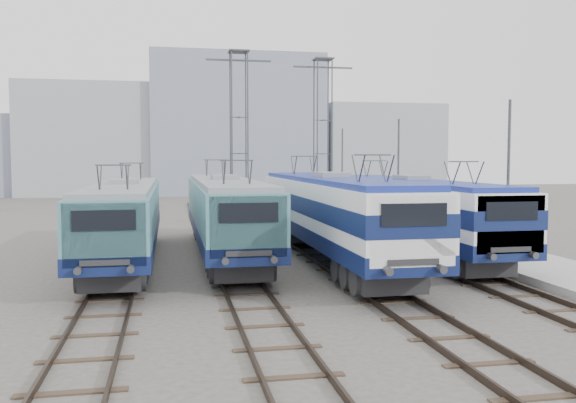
{
  "coord_description": "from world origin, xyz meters",
  "views": [
    {
      "loc": [
        -4.78,
        -20.34,
        4.64
      ],
      "look_at": [
        0.54,
        7.0,
        2.68
      ],
      "focal_mm": 38.0,
      "sensor_mm": 36.0,
      "label": 1
    }
  ],
  "objects_px": {
    "locomotive_far_right": "(412,208)",
    "catenary_tower_east": "(323,132)",
    "locomotive_center_left": "(225,210)",
    "mast_front": "(508,187)",
    "locomotive_far_left": "(124,215)",
    "locomotive_center_right": "(332,210)",
    "catenary_tower_west": "(239,130)",
    "mast_rear": "(342,173)",
    "mast_mid": "(398,178)"
  },
  "relations": [
    {
      "from": "locomotive_far_right",
      "to": "catenary_tower_east",
      "type": "distance_m",
      "value": 17.21
    },
    {
      "from": "locomotive_center_left",
      "to": "mast_front",
      "type": "xyz_separation_m",
      "value": [
        10.85,
        -6.17,
        1.26
      ]
    },
    {
      "from": "locomotive_far_left",
      "to": "mast_front",
      "type": "bearing_deg",
      "value": -18.65
    },
    {
      "from": "locomotive_center_left",
      "to": "locomotive_center_right",
      "type": "distance_m",
      "value": 5.17
    },
    {
      "from": "locomotive_center_right",
      "to": "catenary_tower_west",
      "type": "bearing_deg",
      "value": 97.83
    },
    {
      "from": "catenary_tower_east",
      "to": "locomotive_center_right",
      "type": "bearing_deg",
      "value": -103.03
    },
    {
      "from": "locomotive_far_right",
      "to": "catenary_tower_east",
      "type": "relative_size",
      "value": 1.48
    },
    {
      "from": "locomotive_far_left",
      "to": "mast_rear",
      "type": "height_order",
      "value": "mast_rear"
    },
    {
      "from": "mast_mid",
      "to": "mast_rear",
      "type": "bearing_deg",
      "value": 90.0
    },
    {
      "from": "locomotive_far_left",
      "to": "mast_rear",
      "type": "relative_size",
      "value": 2.47
    },
    {
      "from": "locomotive_far_right",
      "to": "mast_rear",
      "type": "relative_size",
      "value": 2.54
    },
    {
      "from": "catenary_tower_east",
      "to": "locomotive_far_right",
      "type": "bearing_deg",
      "value": -89.14
    },
    {
      "from": "mast_front",
      "to": "locomotive_far_right",
      "type": "bearing_deg",
      "value": 109.07
    },
    {
      "from": "catenary_tower_west",
      "to": "mast_front",
      "type": "xyz_separation_m",
      "value": [
        8.6,
        -20.0,
        -3.14
      ]
    },
    {
      "from": "locomotive_center_right",
      "to": "catenary_tower_east",
      "type": "bearing_deg",
      "value": 76.97
    },
    {
      "from": "locomotive_center_left",
      "to": "catenary_tower_east",
      "type": "relative_size",
      "value": 1.5
    },
    {
      "from": "locomotive_far_left",
      "to": "mast_rear",
      "type": "xyz_separation_m",
      "value": [
        15.35,
        18.82,
        1.34
      ]
    },
    {
      "from": "locomotive_center_left",
      "to": "catenary_tower_east",
      "type": "xyz_separation_m",
      "value": [
        8.75,
        15.83,
        4.4
      ]
    },
    {
      "from": "locomotive_far_right",
      "to": "catenary_tower_west",
      "type": "relative_size",
      "value": 1.48
    },
    {
      "from": "catenary_tower_west",
      "to": "locomotive_far_right",
      "type": "bearing_deg",
      "value": -65.26
    },
    {
      "from": "locomotive_center_left",
      "to": "mast_mid",
      "type": "height_order",
      "value": "mast_mid"
    },
    {
      "from": "locomotive_center_left",
      "to": "mast_rear",
      "type": "height_order",
      "value": "mast_rear"
    },
    {
      "from": "locomotive_center_left",
      "to": "mast_rear",
      "type": "relative_size",
      "value": 2.57
    },
    {
      "from": "locomotive_center_left",
      "to": "catenary_tower_west",
      "type": "relative_size",
      "value": 1.5
    },
    {
      "from": "catenary_tower_west",
      "to": "mast_mid",
      "type": "height_order",
      "value": "catenary_tower_west"
    },
    {
      "from": "catenary_tower_west",
      "to": "mast_front",
      "type": "bearing_deg",
      "value": -66.73
    },
    {
      "from": "locomotive_far_right",
      "to": "mast_rear",
      "type": "distance_m",
      "value": 18.78
    },
    {
      "from": "catenary_tower_west",
      "to": "mast_front",
      "type": "relative_size",
      "value": 1.71
    },
    {
      "from": "locomotive_far_left",
      "to": "catenary_tower_west",
      "type": "xyz_separation_m",
      "value": [
        6.75,
        14.82,
        4.48
      ]
    },
    {
      "from": "locomotive_far_left",
      "to": "catenary_tower_east",
      "type": "relative_size",
      "value": 1.44
    },
    {
      "from": "catenary_tower_east",
      "to": "mast_rear",
      "type": "height_order",
      "value": "catenary_tower_east"
    },
    {
      "from": "locomotive_far_right",
      "to": "catenary_tower_west",
      "type": "xyz_separation_m",
      "value": [
        -6.75,
        14.65,
        4.37
      ]
    },
    {
      "from": "catenary_tower_west",
      "to": "mast_mid",
      "type": "relative_size",
      "value": 1.71
    },
    {
      "from": "locomotive_far_left",
      "to": "mast_mid",
      "type": "bearing_deg",
      "value": 23.95
    },
    {
      "from": "locomotive_center_left",
      "to": "catenary_tower_west",
      "type": "xyz_separation_m",
      "value": [
        2.25,
        13.83,
        4.4
      ]
    },
    {
      "from": "locomotive_center_right",
      "to": "mast_rear",
      "type": "bearing_deg",
      "value": 72.69
    },
    {
      "from": "locomotive_far_left",
      "to": "locomotive_far_right",
      "type": "bearing_deg",
      "value": 0.73
    },
    {
      "from": "catenary_tower_west",
      "to": "locomotive_center_right",
      "type": "bearing_deg",
      "value": -82.17
    },
    {
      "from": "locomotive_center_right",
      "to": "mast_mid",
      "type": "bearing_deg",
      "value": 52.82
    },
    {
      "from": "locomotive_far_left",
      "to": "mast_mid",
      "type": "distance_m",
      "value": 16.85
    },
    {
      "from": "catenary_tower_west",
      "to": "catenary_tower_east",
      "type": "relative_size",
      "value": 1.0
    },
    {
      "from": "mast_front",
      "to": "mast_mid",
      "type": "height_order",
      "value": "same"
    },
    {
      "from": "locomotive_center_left",
      "to": "catenary_tower_east",
      "type": "distance_m",
      "value": 18.61
    },
    {
      "from": "locomotive_center_left",
      "to": "locomotive_far_right",
      "type": "distance_m",
      "value": 9.04
    },
    {
      "from": "catenary_tower_east",
      "to": "catenary_tower_west",
      "type": "bearing_deg",
      "value": -162.9
    },
    {
      "from": "locomotive_far_right",
      "to": "mast_rear",
      "type": "bearing_deg",
      "value": 84.33
    },
    {
      "from": "locomotive_far_right",
      "to": "locomotive_center_right",
      "type": "bearing_deg",
      "value": -159.04
    },
    {
      "from": "locomotive_far_left",
      "to": "catenary_tower_east",
      "type": "xyz_separation_m",
      "value": [
        13.25,
        16.82,
        4.48
      ]
    },
    {
      "from": "mast_mid",
      "to": "locomotive_far_right",
      "type": "bearing_deg",
      "value": -105.55
    },
    {
      "from": "locomotive_center_left",
      "to": "catenary_tower_west",
      "type": "bearing_deg",
      "value": 80.76
    }
  ]
}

